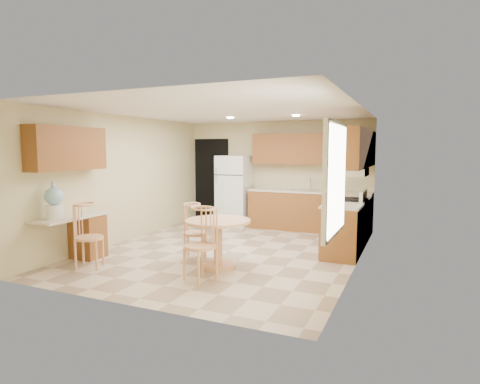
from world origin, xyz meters
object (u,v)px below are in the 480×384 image
at_px(refrigerator, 234,190).
at_px(dining_table, 218,236).
at_px(stove, 347,223).
at_px(chair_desk, 84,230).
at_px(chair_table_b, 197,238).
at_px(water_crock, 54,202).
at_px(chair_table_a, 192,227).

relative_size(refrigerator, dining_table, 1.66).
height_order(stove, chair_desk, stove).
height_order(chair_table_b, water_crock, water_crock).
xyz_separation_m(stove, dining_table, (-1.64, -2.13, 0.02)).
distance_m(chair_table_a, water_crock, 2.15).
xyz_separation_m(refrigerator, chair_desk, (-0.60, -4.25, -0.24)).
relative_size(dining_table, chair_desk, 1.02).
xyz_separation_m(chair_table_b, chair_desk, (-1.89, -0.15, -0.02)).
relative_size(refrigerator, stove, 1.55).
relative_size(stove, chair_desk, 1.10).
distance_m(refrigerator, water_crock, 4.51).
xyz_separation_m(dining_table, chair_table_b, (0.05, -0.75, 0.13)).
xyz_separation_m(stove, water_crock, (-3.92, -3.16, 0.56)).
relative_size(refrigerator, chair_desk, 1.70).
bearing_deg(water_crock, chair_table_a, 34.38).
height_order(refrigerator, stove, refrigerator).
bearing_deg(chair_desk, refrigerator, 147.01).
height_order(refrigerator, dining_table, refrigerator).
xyz_separation_m(dining_table, water_crock, (-2.29, -1.03, 0.54)).
height_order(dining_table, chair_table_b, chair_table_b).
distance_m(refrigerator, stove, 3.15).
bearing_deg(chair_table_a, chair_desk, -72.04).
xyz_separation_m(chair_table_a, chair_table_b, (0.60, -0.91, 0.05)).
relative_size(refrigerator, water_crock, 2.96).
height_order(dining_table, water_crock, water_crock).
height_order(refrigerator, chair_desk, refrigerator).
height_order(dining_table, chair_table_a, chair_table_a).
distance_m(dining_table, chair_desk, 2.05).
xyz_separation_m(chair_table_a, chair_desk, (-1.29, -1.06, 0.04)).
bearing_deg(chair_table_b, refrigerator, -50.04).
relative_size(chair_table_b, water_crock, 1.79).
distance_m(chair_table_b, chair_desk, 1.89).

